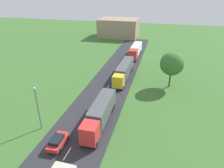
% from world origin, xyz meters
% --- Properties ---
extents(road, '(10.00, 140.00, 0.06)m').
position_xyz_m(road, '(0.00, 24.50, 0.03)').
color(road, '#2B2B30').
rests_on(road, ground).
extents(truck_second, '(2.58, 12.34, 3.63)m').
position_xyz_m(truck_second, '(2.35, 31.72, 2.14)').
color(truck_second, red).
rests_on(truck_second, road).
extents(truck_third, '(2.60, 14.34, 3.58)m').
position_xyz_m(truck_third, '(2.46, 51.29, 2.12)').
color(truck_third, yellow).
rests_on(truck_third, road).
extents(truck_fourth, '(2.69, 12.46, 3.55)m').
position_xyz_m(truck_fourth, '(2.64, 69.61, 2.12)').
color(truck_fourth, red).
rests_on(truck_fourth, road).
extents(car_third, '(2.00, 4.06, 1.49)m').
position_xyz_m(car_third, '(-2.00, 25.13, 0.84)').
color(car_third, red).
rests_on(car_third, road).
extents(lamppost_second, '(0.36, 0.36, 7.47)m').
position_xyz_m(lamppost_second, '(-6.56, 28.14, 4.21)').
color(lamppost_second, slate).
rests_on(lamppost_second, ground).
extents(tree_pine, '(5.24, 5.24, 8.23)m').
position_xyz_m(tree_pine, '(13.55, 49.09, 5.60)').
color(tree_pine, '#513823').
rests_on(tree_pine, ground).
extents(distant_building, '(17.21, 13.39, 8.00)m').
position_xyz_m(distant_building, '(-9.28, 97.67, 4.00)').
color(distant_building, '#9E846B').
rests_on(distant_building, ground).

